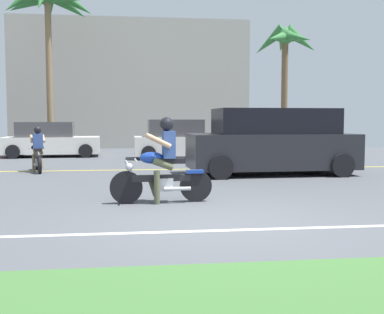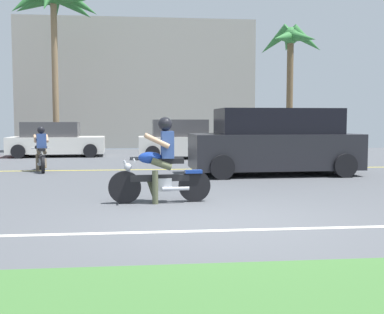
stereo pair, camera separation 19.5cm
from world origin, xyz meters
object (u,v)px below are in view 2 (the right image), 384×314
object	(u,v)px
parked_car_2	(184,140)
suv_nearby	(275,142)
motorcyclist	(161,167)
palm_tree_0	(291,46)
parked_car_1	(55,140)
motorcyclist_distant	(41,152)
palm_tree_1	(55,5)

from	to	relation	value
parked_car_2	suv_nearby	bearing A→B (deg)	-70.34
motorcyclist	palm_tree_0	size ratio (longest dim) A/B	0.32
parked_car_1	motorcyclist_distant	size ratio (longest dim) A/B	2.55
parked_car_2	motorcyclist_distant	world-z (taller)	parked_car_2
motorcyclist	parked_car_1	distance (m)	12.37
suv_nearby	parked_car_2	world-z (taller)	suv_nearby
motorcyclist_distant	parked_car_2	bearing A→B (deg)	43.29
suv_nearby	parked_car_1	xyz separation A→B (m)	(-7.40, 7.45, -0.22)
parked_car_1	palm_tree_1	size ratio (longest dim) A/B	0.50
suv_nearby	motorcyclist	bearing A→B (deg)	-128.51
motorcyclist_distant	suv_nearby	bearing A→B (deg)	-12.41
motorcyclist	palm_tree_0	bearing A→B (deg)	63.10
motorcyclist	suv_nearby	size ratio (longest dim) A/B	0.39
motorcyclist	parked_car_1	xyz separation A→B (m)	(-4.02, 11.69, 0.01)
suv_nearby	palm_tree_1	xyz separation A→B (m)	(-7.70, 9.76, 5.94)
suv_nearby	motorcyclist_distant	xyz separation A→B (m)	(-6.73, 1.48, -0.33)
suv_nearby	motorcyclist_distant	size ratio (longest dim) A/B	3.09
parked_car_1	parked_car_2	world-z (taller)	parked_car_2
palm_tree_0	palm_tree_1	world-z (taller)	palm_tree_1
parked_car_2	palm_tree_1	bearing A→B (deg)	145.10
parked_car_1	palm_tree_0	xyz separation A→B (m)	(10.54, 1.15, 4.28)
parked_car_1	palm_tree_0	world-z (taller)	palm_tree_0
suv_nearby	parked_car_2	bearing A→B (deg)	109.66
motorcyclist	palm_tree_1	bearing A→B (deg)	107.15
palm_tree_0	motorcyclist_distant	size ratio (longest dim) A/B	3.80
suv_nearby	parked_car_2	xyz separation A→B (m)	(-2.09, 5.85, -0.18)
suv_nearby	motorcyclist_distant	world-z (taller)	suv_nearby
parked_car_2	palm_tree_0	bearing A→B (deg)	27.69
suv_nearby	palm_tree_0	xyz separation A→B (m)	(3.14, 8.60, 4.06)
motorcyclist_distant	palm_tree_1	bearing A→B (deg)	96.65
suv_nearby	parked_car_1	world-z (taller)	suv_nearby
motorcyclist	motorcyclist_distant	xyz separation A→B (m)	(-3.36, 5.73, -0.10)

